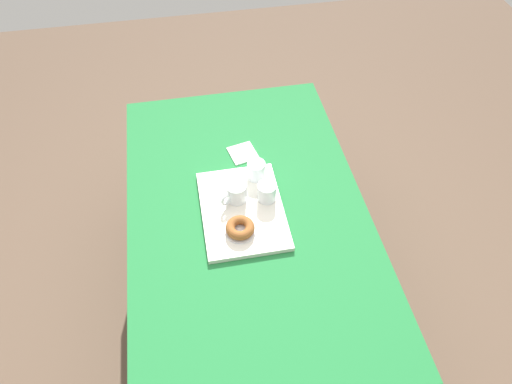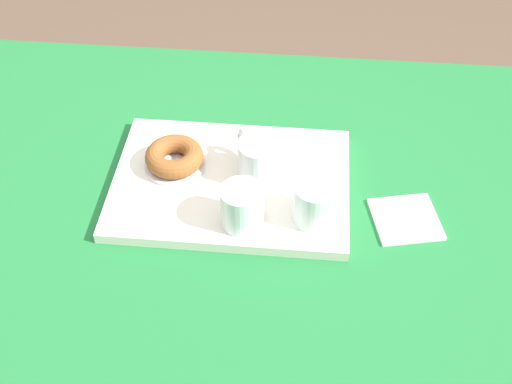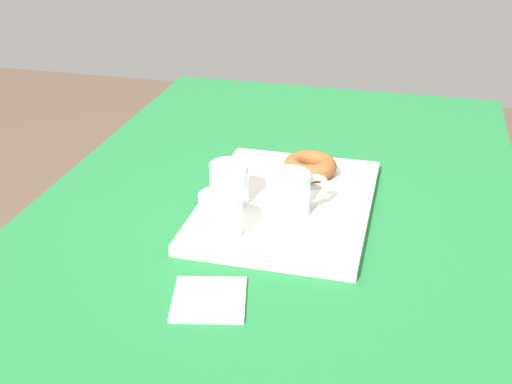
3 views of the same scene
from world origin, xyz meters
The scene contains 8 objects.
dining_table centered at (0.00, 0.00, 0.69)m, with size 1.52×0.94×0.77m.
serving_tray centered at (0.00, -0.02, 0.78)m, with size 0.44×0.32×0.02m, color silver.
tea_mug_left centered at (-0.05, -0.04, 0.83)m, with size 0.09×0.11×0.08m.
water_glass_near centered at (-0.03, 0.08, 0.83)m, with size 0.07×0.07×0.08m.
water_glass_far centered at (-0.16, 0.06, 0.83)m, with size 0.07×0.07×0.08m.
donut_plate_left centered at (0.11, -0.05, 0.80)m, with size 0.12×0.12×0.01m, color silver.
sugar_donut_left centered at (0.11, -0.05, 0.82)m, with size 0.11×0.11×0.04m, color brown.
paper_napkin centered at (-0.32, 0.03, 0.78)m, with size 0.11×0.11×0.01m, color white.
Camera 3 is at (-1.11, -0.24, 1.39)m, focal length 46.46 mm.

